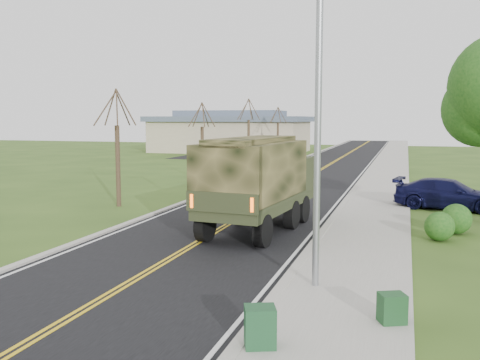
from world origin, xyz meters
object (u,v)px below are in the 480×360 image
at_px(military_truck, 259,178).
at_px(sedan_silver, 287,162).
at_px(utility_box_near, 260,327).
at_px(utility_box_far, 392,308).
at_px(suv_champagne, 245,182).
at_px(pickup_navy, 449,194).

xyz_separation_m(military_truck, sedan_silver, (-4.58, 26.37, -1.54)).
height_order(military_truck, sedan_silver, military_truck).
distance_m(sedan_silver, utility_box_near, 38.08).
xyz_separation_m(utility_box_near, utility_box_far, (2.43, 2.05, -0.07)).
distance_m(military_truck, utility_box_near, 11.47).
bearing_deg(utility_box_far, suv_champagne, 91.44).
xyz_separation_m(suv_champagne, pickup_navy, (11.33, -2.01, 0.00)).
bearing_deg(suv_champagne, sedan_silver, 93.72).
xyz_separation_m(pickup_navy, utility_box_near, (-4.73, -18.83, -0.27)).
distance_m(utility_box_near, utility_box_far, 3.18).
height_order(military_truck, utility_box_near, military_truck).
height_order(suv_champagne, sedan_silver, suv_champagne).
bearing_deg(sedan_silver, suv_champagne, -90.10).
bearing_deg(military_truck, pickup_navy, 51.03).
bearing_deg(suv_champagne, utility_box_far, -64.11).
bearing_deg(pickup_navy, sedan_silver, 43.89).
distance_m(suv_champagne, utility_box_far, 20.85).
bearing_deg(sedan_silver, military_truck, -83.75).
bearing_deg(suv_champagne, utility_box_near, -72.22).
xyz_separation_m(suv_champagne, sedan_silver, (-1.01, 16.47, -0.12)).
relative_size(pickup_navy, utility_box_far, 8.14).
relative_size(military_truck, utility_box_far, 12.10).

